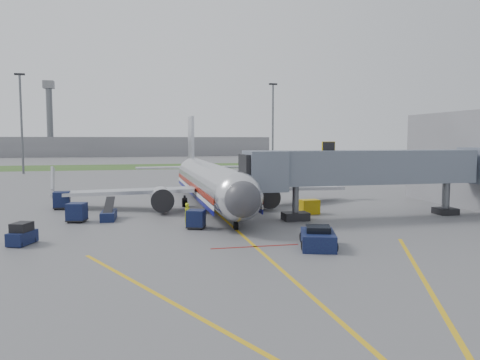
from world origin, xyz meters
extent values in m
plane|color=#565659|center=(0.00, 0.00, 0.00)|extent=(400.00, 400.00, 0.00)
cube|color=#2D4C1E|center=(0.00, 90.00, 0.01)|extent=(300.00, 25.00, 0.01)
cube|color=gold|center=(0.00, -2.00, 0.00)|extent=(0.25, 50.00, 0.01)
cube|color=maroon|center=(0.00, -4.00, 0.00)|extent=(6.00, 0.25, 0.01)
cube|color=gold|center=(-6.00, -14.00, 0.00)|extent=(9.52, 20.04, 0.01)
cube|color=gold|center=(6.00, -14.00, 0.00)|extent=(9.52, 20.04, 0.01)
cylinder|color=silver|center=(0.00, 15.00, 2.70)|extent=(3.80, 28.00, 3.80)
sphere|color=silver|center=(0.00, 1.00, 2.70)|extent=(3.80, 3.80, 3.80)
sphere|color=#38383D|center=(0.00, -0.30, 2.70)|extent=(2.74, 2.74, 2.74)
cube|color=black|center=(0.00, 0.60, 3.25)|extent=(2.20, 1.20, 0.55)
cone|color=silver|center=(0.00, 31.50, 2.70)|extent=(3.80, 5.00, 3.80)
cube|color=#B7BAC1|center=(0.00, 31.00, 6.70)|extent=(0.35, 4.20, 7.00)
cube|color=#B7BAC1|center=(-8.50, 15.00, 1.80)|extent=(15.10, 8.59, 1.13)
cube|color=#B7BAC1|center=(8.50, 15.00, 1.80)|extent=(15.10, 8.59, 1.13)
cylinder|color=silver|center=(-5.20, 12.00, 1.35)|extent=(2.10, 3.60, 2.10)
cylinder|color=silver|center=(5.20, 12.00, 1.35)|extent=(2.10, 3.60, 2.10)
cube|color=maroon|center=(1.92, 15.00, 2.35)|extent=(0.05, 28.00, 0.45)
cube|color=navy|center=(1.92, 15.00, 1.45)|extent=(0.05, 28.00, 0.35)
cylinder|color=black|center=(0.00, 2.00, 0.30)|extent=(0.28, 0.70, 0.70)
cylinder|color=black|center=(-2.60, 15.50, 0.45)|extent=(0.50, 1.00, 1.00)
cylinder|color=black|center=(2.60, 15.50, 0.45)|extent=(0.50, 1.00, 1.00)
cube|color=slate|center=(13.00, 5.00, 4.60)|extent=(20.00, 3.00, 3.00)
cube|color=slate|center=(3.20, 5.00, 4.40)|extent=(3.20, 3.60, 3.40)
cube|color=black|center=(2.00, 5.00, 4.40)|extent=(1.60, 3.00, 2.80)
cube|color=#C39E0B|center=(9.00, 5.00, 6.40)|extent=(1.20, 0.15, 1.00)
cylinder|color=#595B60|center=(6.00, 5.00, 1.55)|extent=(0.56, 0.56, 3.10)
cube|color=black|center=(6.00, 5.00, 0.35)|extent=(2.20, 1.60, 0.70)
cylinder|color=#595B60|center=(21.00, 5.00, 1.55)|extent=(0.70, 0.70, 3.10)
cube|color=black|center=(21.00, 5.00, 0.30)|extent=(1.80, 1.80, 0.60)
cylinder|color=#595B60|center=(-30.00, 70.00, 10.00)|extent=(0.44, 0.44, 20.00)
cube|color=black|center=(-30.00, 70.00, 20.20)|extent=(2.00, 0.40, 0.40)
cylinder|color=#595B60|center=(25.00, 75.00, 10.00)|extent=(0.44, 0.44, 20.00)
cube|color=black|center=(25.00, 75.00, 20.20)|extent=(2.00, 0.40, 0.40)
cube|color=slate|center=(-10.00, 170.00, 4.00)|extent=(120.00, 14.00, 8.00)
cylinder|color=#595B60|center=(-40.00, 165.00, 14.00)|extent=(2.40, 2.40, 28.00)
cube|color=slate|center=(-40.00, 165.00, 28.50)|extent=(4.00, 4.00, 3.00)
cube|color=#0D0C36|center=(3.92, -5.25, 0.53)|extent=(3.10, 3.97, 1.06)
cube|color=black|center=(3.92, -5.25, 1.21)|extent=(1.95, 1.95, 0.48)
cylinder|color=black|center=(2.70, -6.18, 0.39)|extent=(0.44, 0.80, 0.77)
cylinder|color=black|center=(4.36, -6.71, 0.39)|extent=(0.44, 0.80, 0.77)
cylinder|color=black|center=(3.47, -3.79, 0.39)|extent=(0.44, 0.80, 0.77)
cylinder|color=black|center=(5.13, -4.32, 0.39)|extent=(0.44, 0.80, 0.77)
cube|color=#0D0C36|center=(-15.20, 0.09, 0.47)|extent=(1.78, 2.40, 0.86)
cube|color=black|center=(-15.20, 0.09, 1.20)|extent=(1.44, 1.64, 0.60)
cylinder|color=black|center=(-15.86, -0.49, 0.21)|extent=(0.32, 0.47, 0.43)
cylinder|color=black|center=(-15.06, -0.79, 0.21)|extent=(0.32, 0.47, 0.43)
cylinder|color=black|center=(-15.34, 0.96, 0.21)|extent=(0.32, 0.47, 0.43)
cylinder|color=black|center=(-14.53, 0.67, 0.21)|extent=(0.32, 0.47, 0.43)
cube|color=#0D0C36|center=(-12.61, 8.35, 0.90)|extent=(1.76, 1.76, 1.47)
cube|color=black|center=(-12.61, 8.35, 0.17)|extent=(1.82, 1.82, 0.11)
cylinder|color=black|center=(-13.30, 7.92, 0.13)|extent=(0.26, 0.31, 0.27)
cylinder|color=black|center=(-12.19, 7.67, 0.13)|extent=(0.26, 0.31, 0.27)
cylinder|color=black|center=(-13.04, 9.03, 0.13)|extent=(0.26, 0.31, 0.27)
cylinder|color=black|center=(-11.93, 8.78, 0.13)|extent=(0.26, 0.31, 0.27)
cube|color=#0D0C36|center=(-3.00, 3.16, 0.82)|extent=(1.72, 1.72, 1.34)
cube|color=black|center=(-3.00, 3.16, 0.16)|extent=(1.77, 1.77, 0.10)
cylinder|color=black|center=(-3.67, 2.85, 0.12)|extent=(0.26, 0.29, 0.24)
cylinder|color=black|center=(-2.70, 2.49, 0.12)|extent=(0.26, 0.29, 0.24)
cylinder|color=black|center=(-3.30, 3.82, 0.12)|extent=(0.26, 0.29, 0.24)
cylinder|color=black|center=(-2.33, 3.46, 0.12)|extent=(0.26, 0.29, 0.24)
cube|color=#0D0C36|center=(-15.00, 16.64, 0.97)|extent=(1.68, 1.68, 1.59)
cube|color=black|center=(-15.00, 16.64, 0.18)|extent=(1.73, 1.73, 0.12)
cylinder|color=black|center=(-15.58, 15.99, 0.14)|extent=(0.24, 0.30, 0.29)
cylinder|color=black|center=(-14.35, 16.06, 0.14)|extent=(0.24, 0.30, 0.29)
cylinder|color=black|center=(-15.65, 17.22, 0.14)|extent=(0.24, 0.30, 0.29)
cylinder|color=black|center=(-14.42, 17.29, 0.14)|extent=(0.24, 0.30, 0.29)
cube|color=#0D0C36|center=(-10.00, 8.91, 0.39)|extent=(1.37, 3.16, 0.77)
cube|color=black|center=(-9.98, 9.34, 1.21)|extent=(0.96, 3.51, 1.22)
cylinder|color=black|center=(-10.49, 7.81, 0.24)|extent=(0.21, 0.49, 0.48)
cylinder|color=black|center=(-9.63, 7.77, 0.24)|extent=(0.21, 0.49, 0.48)
cylinder|color=black|center=(-10.37, 10.05, 0.24)|extent=(0.21, 0.49, 0.48)
cylinder|color=black|center=(-9.51, 10.00, 0.24)|extent=(0.21, 0.49, 0.48)
cube|color=#C39E0B|center=(8.49, 8.00, 0.69)|extent=(1.78, 1.25, 1.37)
cylinder|color=black|center=(7.92, 7.96, 0.17)|extent=(0.25, 0.36, 0.34)
cylinder|color=black|center=(9.06, 8.04, 0.17)|extent=(0.25, 0.36, 0.34)
imported|color=#B7C817|center=(-3.51, 4.48, 0.94)|extent=(0.82, 0.76, 1.89)
camera|label=1|loc=(-7.72, -33.47, 7.10)|focal=35.00mm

